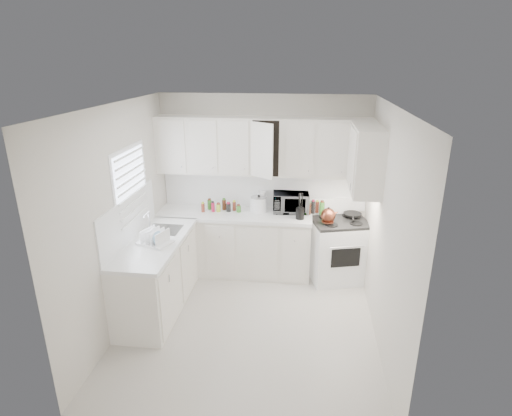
% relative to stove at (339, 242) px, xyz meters
% --- Properties ---
extents(floor, '(3.20, 3.20, 0.00)m').
position_rel_stove_xyz_m(floor, '(-1.12, -1.27, -0.58)').
color(floor, beige).
rests_on(floor, ground).
extents(ceiling, '(3.20, 3.20, 0.00)m').
position_rel_stove_xyz_m(ceiling, '(-1.12, -1.27, 2.02)').
color(ceiling, white).
rests_on(ceiling, ground).
extents(wall_back, '(3.00, 0.00, 3.00)m').
position_rel_stove_xyz_m(wall_back, '(-1.12, 0.33, 0.72)').
color(wall_back, silver).
rests_on(wall_back, ground).
extents(wall_front, '(3.00, 0.00, 3.00)m').
position_rel_stove_xyz_m(wall_front, '(-1.12, -2.87, 0.72)').
color(wall_front, silver).
rests_on(wall_front, ground).
extents(wall_left, '(0.00, 3.20, 3.20)m').
position_rel_stove_xyz_m(wall_left, '(-2.62, -1.27, 0.72)').
color(wall_left, silver).
rests_on(wall_left, ground).
extents(wall_right, '(0.00, 3.20, 3.20)m').
position_rel_stove_xyz_m(wall_right, '(0.38, -1.27, 0.72)').
color(wall_right, silver).
rests_on(wall_right, ground).
extents(window_blinds, '(0.06, 0.96, 1.06)m').
position_rel_stove_xyz_m(window_blinds, '(-2.60, -0.92, 0.97)').
color(window_blinds, white).
rests_on(window_blinds, wall_left).
extents(lower_cabinets_back, '(2.22, 0.60, 0.90)m').
position_rel_stove_xyz_m(lower_cabinets_back, '(-1.51, 0.03, -0.13)').
color(lower_cabinets_back, silver).
rests_on(lower_cabinets_back, floor).
extents(lower_cabinets_left, '(0.60, 1.60, 0.90)m').
position_rel_stove_xyz_m(lower_cabinets_left, '(-2.32, -1.07, -0.13)').
color(lower_cabinets_left, silver).
rests_on(lower_cabinets_left, floor).
extents(countertop_back, '(2.24, 0.64, 0.05)m').
position_rel_stove_xyz_m(countertop_back, '(-1.51, 0.02, 0.34)').
color(countertop_back, silver).
rests_on(countertop_back, lower_cabinets_back).
extents(countertop_left, '(0.64, 1.62, 0.05)m').
position_rel_stove_xyz_m(countertop_left, '(-2.31, -1.07, 0.34)').
color(countertop_left, silver).
rests_on(countertop_left, lower_cabinets_left).
extents(backsplash_back, '(2.98, 0.02, 0.55)m').
position_rel_stove_xyz_m(backsplash_back, '(-1.12, 0.32, 0.64)').
color(backsplash_back, white).
rests_on(backsplash_back, wall_back).
extents(backsplash_left, '(0.02, 1.60, 0.55)m').
position_rel_stove_xyz_m(backsplash_left, '(-2.61, -1.07, 0.64)').
color(backsplash_left, white).
rests_on(backsplash_left, wall_left).
extents(upper_cabinets_back, '(3.00, 0.33, 0.80)m').
position_rel_stove_xyz_m(upper_cabinets_back, '(-1.12, 0.17, 0.92)').
color(upper_cabinets_back, silver).
rests_on(upper_cabinets_back, wall_back).
extents(upper_cabinets_right, '(0.33, 0.90, 0.80)m').
position_rel_stove_xyz_m(upper_cabinets_right, '(0.21, -0.45, 0.92)').
color(upper_cabinets_right, silver).
rests_on(upper_cabinets_right, wall_right).
extents(sink, '(0.42, 0.38, 0.30)m').
position_rel_stove_xyz_m(sink, '(-2.31, -0.72, 0.49)').
color(sink, gray).
rests_on(sink, countertop_left).
extents(stove, '(0.89, 0.80, 1.16)m').
position_rel_stove_xyz_m(stove, '(0.00, 0.00, 0.00)').
color(stove, white).
rests_on(stove, floor).
extents(tea_kettle, '(0.26, 0.22, 0.23)m').
position_rel_stove_xyz_m(tea_kettle, '(-0.18, -0.16, 0.47)').
color(tea_kettle, maroon).
rests_on(tea_kettle, stove).
extents(frying_pan, '(0.27, 0.45, 0.04)m').
position_rel_stove_xyz_m(frying_pan, '(0.18, 0.16, 0.38)').
color(frying_pan, black).
rests_on(frying_pan, stove).
extents(microwave, '(0.53, 0.33, 0.35)m').
position_rel_stove_xyz_m(microwave, '(-0.71, 0.18, 0.54)').
color(microwave, gray).
rests_on(microwave, countertop_back).
extents(rice_cooker, '(0.27, 0.27, 0.25)m').
position_rel_stove_xyz_m(rice_cooker, '(-1.17, 0.14, 0.49)').
color(rice_cooker, white).
rests_on(rice_cooker, countertop_back).
extents(paper_towel, '(0.12, 0.12, 0.27)m').
position_rel_stove_xyz_m(paper_towel, '(-1.13, 0.22, 0.50)').
color(paper_towel, white).
rests_on(paper_towel, countertop_back).
extents(utensil_crock, '(0.16, 0.16, 0.38)m').
position_rel_stove_xyz_m(utensil_crock, '(-0.56, -0.10, 0.56)').
color(utensil_crock, black).
rests_on(utensil_crock, countertop_back).
extents(dish_rack, '(0.45, 0.39, 0.21)m').
position_rel_stove_xyz_m(dish_rack, '(-2.27, -1.15, 0.47)').
color(dish_rack, white).
rests_on(dish_rack, countertop_left).
extents(spice_left_0, '(0.06, 0.06, 0.13)m').
position_rel_stove_xyz_m(spice_left_0, '(-1.97, 0.15, 0.43)').
color(spice_left_0, maroon).
rests_on(spice_left_0, countertop_back).
extents(spice_left_1, '(0.06, 0.06, 0.13)m').
position_rel_stove_xyz_m(spice_left_1, '(-1.90, 0.06, 0.43)').
color(spice_left_1, '#3B812B').
rests_on(spice_left_1, countertop_back).
extents(spice_left_2, '(0.06, 0.06, 0.13)m').
position_rel_stove_xyz_m(spice_left_2, '(-1.82, 0.15, 0.43)').
color(spice_left_2, '#B4183D').
rests_on(spice_left_2, countertop_back).
extents(spice_left_3, '(0.06, 0.06, 0.13)m').
position_rel_stove_xyz_m(spice_left_3, '(-1.75, 0.06, 0.43)').
color(spice_left_3, '#B6D131').
rests_on(spice_left_3, countertop_back).
extents(spice_left_4, '(0.06, 0.06, 0.13)m').
position_rel_stove_xyz_m(spice_left_4, '(-1.67, 0.15, 0.43)').
color(spice_left_4, '#572B19').
rests_on(spice_left_4, countertop_back).
extents(spice_left_5, '(0.06, 0.06, 0.13)m').
position_rel_stove_xyz_m(spice_left_5, '(-1.60, 0.06, 0.43)').
color(spice_left_5, black).
rests_on(spice_left_5, countertop_back).
extents(spice_left_6, '(0.06, 0.06, 0.13)m').
position_rel_stove_xyz_m(spice_left_6, '(-1.52, 0.15, 0.43)').
color(spice_left_6, maroon).
rests_on(spice_left_6, countertop_back).
extents(spice_left_7, '(0.06, 0.06, 0.13)m').
position_rel_stove_xyz_m(spice_left_7, '(-1.45, 0.06, 0.43)').
color(spice_left_7, '#3B812B').
rests_on(spice_left_7, countertop_back).
extents(sauce_right_0, '(0.06, 0.06, 0.19)m').
position_rel_stove_xyz_m(sauce_right_0, '(-0.54, 0.19, 0.46)').
color(sauce_right_0, '#B4183D').
rests_on(sauce_right_0, countertop_back).
extents(sauce_right_1, '(0.06, 0.06, 0.19)m').
position_rel_stove_xyz_m(sauce_right_1, '(-0.49, 0.13, 0.46)').
color(sauce_right_1, '#B6D131').
rests_on(sauce_right_1, countertop_back).
extents(sauce_right_2, '(0.06, 0.06, 0.19)m').
position_rel_stove_xyz_m(sauce_right_2, '(-0.43, 0.19, 0.46)').
color(sauce_right_2, '#572B19').
rests_on(sauce_right_2, countertop_back).
extents(sauce_right_3, '(0.06, 0.06, 0.19)m').
position_rel_stove_xyz_m(sauce_right_3, '(-0.38, 0.13, 0.46)').
color(sauce_right_3, black).
rests_on(sauce_right_3, countertop_back).
extents(sauce_right_4, '(0.06, 0.06, 0.19)m').
position_rel_stove_xyz_m(sauce_right_4, '(-0.32, 0.19, 0.46)').
color(sauce_right_4, maroon).
rests_on(sauce_right_4, countertop_back).
extents(sauce_right_5, '(0.06, 0.06, 0.19)m').
position_rel_stove_xyz_m(sauce_right_5, '(-0.27, 0.13, 0.46)').
color(sauce_right_5, '#3B812B').
rests_on(sauce_right_5, countertop_back).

